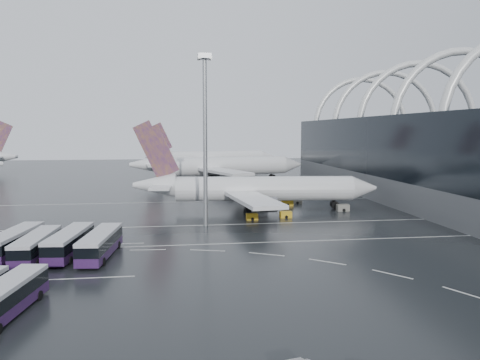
{
  "coord_description": "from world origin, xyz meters",
  "views": [
    {
      "loc": [
        -5.17,
        -69.13,
        16.53
      ],
      "look_at": [
        7.23,
        20.72,
        7.0
      ],
      "focal_mm": 35.0,
      "sensor_mm": 36.0,
      "label": 1
    }
  ],
  "objects": [
    {
      "name": "airliner_gate_b",
      "position": [
        7.92,
        81.71,
        4.98
      ],
      "size": [
        57.27,
        50.95,
        19.9
      ],
      "rotation": [
        0.0,
        0.0,
        0.15
      ],
      "color": "silver",
      "rests_on": "ground"
    },
    {
      "name": "bus_row_far_c",
      "position": [
        -20.46,
        -26.18,
        1.66
      ],
      "size": [
        4.45,
        12.52,
        3.02
      ],
      "rotation": [
        0.0,
        0.0,
        1.43
      ],
      "color": "#2B1541",
      "rests_on": "ground"
    },
    {
      "name": "lane_marking_mid",
      "position": [
        0.0,
        12.0,
        0.01
      ],
      "size": [
        120.0,
        0.25,
        0.01
      ],
      "primitive_type": "cube",
      "color": "silver",
      "rests_on": "ground"
    },
    {
      "name": "gse_cart_belly_d",
      "position": [
        29.06,
        22.8,
        0.68
      ],
      "size": [
        2.51,
        1.48,
        1.37
      ],
      "primitive_type": "cube",
      "color": "slate",
      "rests_on": "ground"
    },
    {
      "name": "lane_marking_far",
      "position": [
        0.0,
        40.0,
        0.01
      ],
      "size": [
        120.0,
        0.25,
        0.01
      ],
      "primitive_type": "cube",
      "color": "silver",
      "rests_on": "ground"
    },
    {
      "name": "gse_cart_belly_b",
      "position": [
        22.18,
        33.79,
        0.58
      ],
      "size": [
        2.14,
        1.26,
        1.17
      ],
      "primitive_type": "cube",
      "color": "slate",
      "rests_on": "ground"
    },
    {
      "name": "bus_bay_line_north",
      "position": [
        -24.0,
        0.0,
        0.01
      ],
      "size": [
        28.0,
        0.25,
        0.01
      ],
      "primitive_type": "cube",
      "color": "silver",
      "rests_on": "ground"
    },
    {
      "name": "gse_cart_belly_e",
      "position": [
        19.17,
        30.85,
        0.69
      ],
      "size": [
        2.52,
        1.49,
        1.37
      ],
      "primitive_type": "cube",
      "color": "gold",
      "rests_on": "ground"
    },
    {
      "name": "bus_row_near_d",
      "position": [
        -15.15,
        -6.86,
        1.78
      ],
      "size": [
        4.29,
        13.42,
        3.25
      ],
      "rotation": [
        0.0,
        0.0,
        1.47
      ],
      "color": "#2B1541",
      "rests_on": "ground"
    },
    {
      "name": "bus_bay_line_south",
      "position": [
        -24.0,
        -16.0,
        0.01
      ],
      "size": [
        28.0,
        0.25,
        0.01
      ],
      "primitive_type": "cube",
      "color": "silver",
      "rests_on": "ground"
    },
    {
      "name": "bus_row_near_c",
      "position": [
        -19.33,
        -5.65,
        1.78
      ],
      "size": [
        4.33,
        13.41,
        3.24
      ],
      "rotation": [
        0.0,
        0.0,
        1.47
      ],
      "color": "#2B1541",
      "rests_on": "ground"
    },
    {
      "name": "bus_row_near_b",
      "position": [
        -23.25,
        -6.57,
        1.72
      ],
      "size": [
        3.51,
        12.84,
        3.13
      ],
      "rotation": [
        0.0,
        0.0,
        1.52
      ],
      "color": "#2B1541",
      "rests_on": "ground"
    },
    {
      "name": "floodlight_mast",
      "position": [
        -0.1,
        11.38,
        18.53
      ],
      "size": [
        2.26,
        2.26,
        29.46
      ],
      "color": "gray",
      "rests_on": "ground"
    },
    {
      "name": "airliner_main",
      "position": [
        10.63,
        26.66,
        4.35
      ],
      "size": [
        51.32,
        44.85,
        17.37
      ],
      "rotation": [
        0.0,
        0.0,
        -0.08
      ],
      "color": "silver",
      "rests_on": "ground"
    },
    {
      "name": "airliner_gate_c",
      "position": [
        9.31,
        128.22,
        5.02
      ],
      "size": [
        56.22,
        51.2,
        20.06
      ],
      "rotation": [
        0.0,
        0.0,
        0.17
      ],
      "color": "silver",
      "rests_on": "ground"
    },
    {
      "name": "ground",
      "position": [
        0.0,
        0.0,
        0.0
      ],
      "size": [
        420.0,
        420.0,
        0.0
      ],
      "primitive_type": "plane",
      "color": "black",
      "rests_on": "ground"
    },
    {
      "name": "lane_marking_near",
      "position": [
        0.0,
        -2.0,
        0.01
      ],
      "size": [
        120.0,
        0.25,
        0.01
      ],
      "primitive_type": "cube",
      "color": "silver",
      "rests_on": "ground"
    },
    {
      "name": "bus_row_near_a",
      "position": [
        -26.75,
        -4.29,
        1.78
      ],
      "size": [
        4.51,
        13.42,
        3.24
      ],
      "rotation": [
        0.0,
        0.0,
        1.45
      ],
      "color": "#2B1541",
      "rests_on": "ground"
    },
    {
      "name": "gse_cart_belly_a",
      "position": [
        15.55,
        17.04,
        0.61
      ],
      "size": [
        2.23,
        1.31,
        1.21
      ],
      "primitive_type": "cube",
      "color": "gold",
      "rests_on": "ground"
    },
    {
      "name": "gse_cart_belly_c",
      "position": [
        8.84,
        15.88,
        0.58
      ],
      "size": [
        2.14,
        1.26,
        1.17
      ],
      "primitive_type": "cube",
      "color": "gold",
      "rests_on": "ground"
    }
  ]
}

